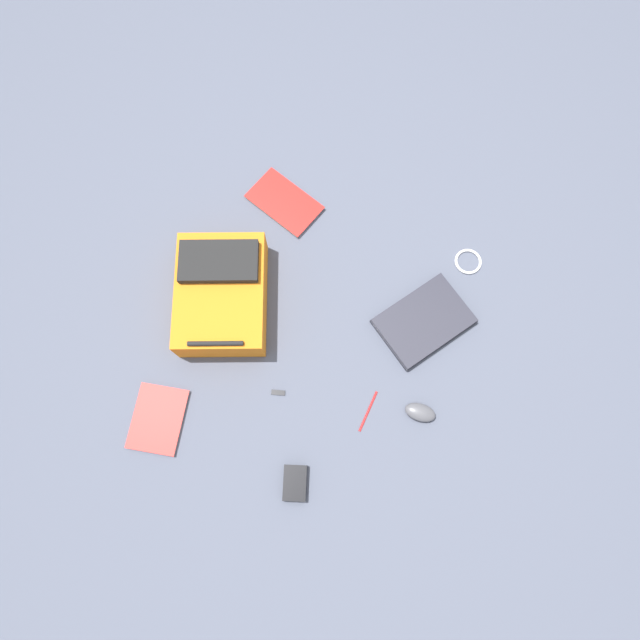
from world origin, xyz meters
TOP-DOWN VIEW (x-y plane):
  - ground_plane at (0.00, 0.00)m, footprint 3.94×3.94m
  - backpack at (0.35, -0.03)m, footprint 0.40×0.48m
  - laptop at (-0.37, -0.11)m, footprint 0.38×0.39m
  - book_blue at (0.45, 0.44)m, footprint 0.19×0.24m
  - book_comic at (0.23, -0.46)m, footprint 0.31×0.26m
  - computer_mouse at (-0.42, 0.21)m, footprint 0.11×0.07m
  - cable_coil at (-0.49, -0.38)m, footprint 0.10×0.10m
  - power_brick at (-0.06, 0.54)m, footprint 0.10×0.13m
  - pen_black at (-0.25, 0.25)m, footprint 0.04×0.15m
  - usb_stick at (0.07, 0.26)m, footprint 0.05×0.02m

SIDE VIEW (x-z plane):
  - ground_plane at x=0.00m, z-range 0.00..0.00m
  - usb_stick at x=0.07m, z-range 0.00..0.01m
  - pen_black at x=-0.25m, z-range 0.00..0.01m
  - cable_coil at x=-0.49m, z-range 0.00..0.01m
  - book_blue at x=0.45m, z-range 0.00..0.02m
  - book_comic at x=0.23m, z-range 0.00..0.02m
  - power_brick at x=-0.06m, z-range 0.00..0.03m
  - laptop at x=-0.37m, z-range 0.00..0.03m
  - computer_mouse at x=-0.42m, z-range 0.00..0.03m
  - backpack at x=0.35m, z-range -0.01..0.16m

